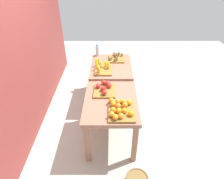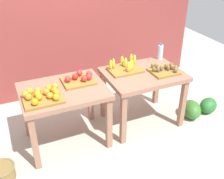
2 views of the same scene
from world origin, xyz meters
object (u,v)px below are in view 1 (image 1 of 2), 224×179
Objects in this scene: apple_bin at (105,89)px; watermelon_pile at (120,73)px; water_bottle at (97,51)px; display_table_right at (111,70)px; kiwi_bin at (116,58)px; banana_crate at (103,68)px; display_table_left at (111,106)px; orange_bin at (120,109)px.

watermelon_pile is at bearing -10.93° from apple_bin.
display_table_right is at bearing -146.49° from water_bottle.
water_bottle is at bearing 129.05° from watermelon_pile.
kiwi_bin is at bearing -21.82° from display_table_right.
water_bottle reaches higher than banana_crate.
orange_bin reaches higher than display_table_left.
display_table_right is at bearing 5.40° from orange_bin.
water_bottle is at bearing 65.07° from kiwi_bin.
banana_crate is at bearing 141.56° from display_table_right.
water_bottle is at bearing 8.25° from apple_bin.
apple_bin reaches higher than orange_bin.
display_table_right is 2.32× the size of orange_bin.
banana_crate is (0.67, 0.06, 0.01)m from apple_bin.
display_table_left is at bearing -170.21° from banana_crate.
display_table_left is 1.39m from kiwi_bin.
water_bottle is at bearing 10.63° from display_table_left.
water_bottle reaches higher than orange_bin.
kiwi_bin reaches higher than display_table_right.
display_table_right is at bearing 0.00° from display_table_left.
banana_crate is at bearing 13.76° from orange_bin.
display_table_left is 0.31m from apple_bin.
banana_crate is 0.66m from water_bottle.
apple_bin is 1.64× the size of water_bottle.
display_table_right is 1.52× the size of watermelon_pile.
apple_bin is (0.25, 0.10, 0.16)m from display_table_left.
display_table_left is at bearing 175.70° from kiwi_bin.
orange_bin is 1.64m from kiwi_bin.
water_bottle is (1.83, 0.42, 0.07)m from orange_bin.
kiwi_bin is at bearing -29.77° from banana_crate.
apple_bin is 0.68m from banana_crate.
display_table_right is 4.26× the size of water_bottle.
orange_bin is 0.56m from apple_bin.
orange_bin is 1.22m from banana_crate.
watermelon_pile is (1.07, -0.39, -0.72)m from banana_crate.
display_table_right is 1.06m from watermelon_pile.
orange_bin is 2.37m from watermelon_pile.
kiwi_bin is 1.49× the size of water_bottle.
display_table_right is 1.40m from orange_bin.
banana_crate is at bearing 159.82° from watermelon_pile.
display_table_left is at bearing -169.37° from water_bottle.
apple_bin is at bearing -175.21° from banana_crate.
water_bottle reaches higher than apple_bin.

